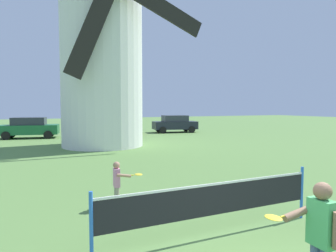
{
  "coord_description": "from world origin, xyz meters",
  "views": [
    {
      "loc": [
        -2.78,
        -2.88,
        2.38
      ],
      "look_at": [
        0.26,
        3.66,
        1.91
      ],
      "focal_mm": 32.33,
      "sensor_mm": 36.0,
      "label": 1
    }
  ],
  "objects": [
    {
      "name": "windmill",
      "position": [
        1.3,
        15.21,
        6.3
      ],
      "size": [
        10.34,
        5.5,
        14.01
      ],
      "color": "white",
      "rests_on": "ground_plane"
    },
    {
      "name": "player_far",
      "position": [
        -0.9,
        3.98,
        0.62
      ],
      "size": [
        0.67,
        0.5,
        1.09
      ],
      "color": "#9E937F",
      "rests_on": "ground_plane"
    },
    {
      "name": "parked_car_black",
      "position": [
        9.45,
        21.97,
        0.81
      ],
      "size": [
        4.2,
        2.42,
        1.56
      ],
      "color": "#1E232D",
      "rests_on": "ground_plane"
    },
    {
      "name": "parked_car_green",
      "position": [
        -2.71,
        21.96,
        0.81
      ],
      "size": [
        4.38,
        2.46,
        1.56
      ],
      "color": "#1E6638",
      "rests_on": "ground_plane"
    },
    {
      "name": "tennis_net",
      "position": [
        0.26,
        1.66,
        0.68
      ],
      "size": [
        4.48,
        0.06,
        1.1
      ],
      "color": "blue",
      "rests_on": "ground_plane"
    },
    {
      "name": "player_near",
      "position": [
        0.45,
        -0.38,
        0.82
      ],
      "size": [
        0.79,
        0.58,
        1.45
      ],
      "color": "slate",
      "rests_on": "ground_plane"
    },
    {
      "name": "parked_car_red",
      "position": [
        3.42,
        21.77,
        0.81
      ],
      "size": [
        4.32,
        2.27,
        1.56
      ],
      "color": "red",
      "rests_on": "ground_plane"
    }
  ]
}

